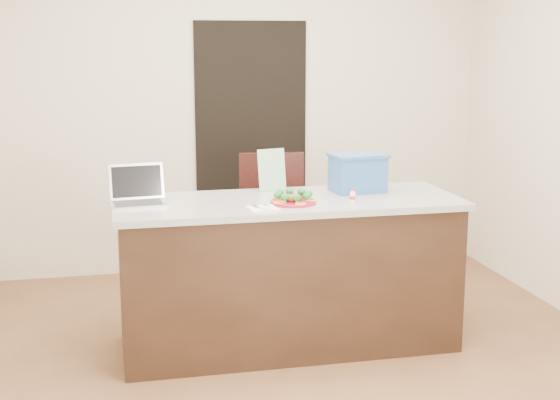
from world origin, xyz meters
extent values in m
plane|color=brown|center=(0.00, 0.00, 0.00)|extent=(4.00, 4.00, 0.00)
plane|color=beige|center=(0.00, 2.00, 1.35)|extent=(4.00, 0.00, 4.00)
plane|color=beige|center=(0.00, -2.00, 1.35)|extent=(4.00, 0.00, 4.00)
cube|color=black|center=(0.10, 1.98, 1.00)|extent=(0.90, 0.02, 2.00)
cube|color=black|center=(0.00, 0.25, 0.44)|extent=(2.00, 0.70, 0.88)
cube|color=beige|center=(0.00, 0.25, 0.90)|extent=(2.06, 0.76, 0.04)
cylinder|color=maroon|center=(0.00, 0.12, 0.93)|extent=(0.27, 0.27, 0.02)
torus|color=maroon|center=(0.00, 0.12, 0.93)|extent=(0.27, 0.27, 0.01)
sphere|color=brown|center=(0.00, 0.12, 0.96)|extent=(0.04, 0.04, 0.04)
sphere|color=brown|center=(-0.02, 0.15, 0.96)|extent=(0.04, 0.04, 0.04)
sphere|color=brown|center=(-0.03, 0.13, 0.96)|extent=(0.04, 0.04, 0.04)
sphere|color=brown|center=(-0.03, 0.11, 0.96)|extent=(0.04, 0.04, 0.04)
sphere|color=brown|center=(-0.01, 0.09, 0.96)|extent=(0.04, 0.04, 0.04)
sphere|color=brown|center=(0.01, 0.09, 0.96)|extent=(0.04, 0.04, 0.04)
sphere|color=brown|center=(0.03, 0.11, 0.96)|extent=(0.04, 0.04, 0.04)
sphere|color=brown|center=(0.04, 0.13, 0.96)|extent=(0.04, 0.04, 0.04)
sphere|color=brown|center=(0.02, 0.15, 0.96)|extent=(0.04, 0.04, 0.04)
ellipsoid|color=#15501A|center=(0.07, 0.19, 0.97)|extent=(0.05, 0.05, 0.04)
ellipsoid|color=#15501A|center=(0.00, 0.22, 0.97)|extent=(0.05, 0.05, 0.04)
ellipsoid|color=#15501A|center=(-0.06, 0.19, 0.97)|extent=(0.05, 0.05, 0.04)
ellipsoid|color=#15501A|center=(-0.09, 0.13, 0.97)|extent=(0.05, 0.05, 0.04)
ellipsoid|color=#15501A|center=(-0.06, 0.06, 0.97)|extent=(0.05, 0.05, 0.04)
ellipsoid|color=#15501A|center=(0.00, 0.03, 0.97)|extent=(0.05, 0.05, 0.04)
ellipsoid|color=#15501A|center=(0.07, 0.06, 0.97)|extent=(0.05, 0.05, 0.04)
ellipsoid|color=#15501A|center=(0.09, 0.12, 0.97)|extent=(0.05, 0.05, 0.04)
torus|color=gold|center=(0.05, 0.22, 0.94)|extent=(0.06, 0.06, 0.01)
torus|color=gold|center=(-0.07, 0.20, 0.94)|extent=(0.06, 0.06, 0.01)
torus|color=gold|center=(-0.09, 0.08, 0.94)|extent=(0.06, 0.06, 0.01)
torus|color=gold|center=(0.02, 0.02, 0.94)|extent=(0.06, 0.06, 0.01)
torus|color=gold|center=(0.10, 0.11, 0.94)|extent=(0.06, 0.06, 0.01)
cube|color=silver|center=(-0.20, 0.02, 0.92)|extent=(0.17, 0.17, 0.01)
cube|color=silver|center=(-0.22, 0.00, 0.93)|extent=(0.07, 0.11, 0.00)
cube|color=silver|center=(-0.22, 0.07, 0.93)|extent=(0.05, 0.06, 0.00)
cube|color=white|center=(-0.17, -0.02, 0.93)|extent=(0.03, 0.08, 0.01)
cube|color=silver|center=(-0.17, 0.07, 0.93)|extent=(0.03, 0.10, 0.00)
cylinder|color=silver|center=(0.36, 0.10, 0.95)|extent=(0.03, 0.03, 0.05)
cylinder|color=silver|center=(0.36, 0.10, 0.98)|extent=(0.02, 0.02, 0.01)
cylinder|color=red|center=(0.36, 0.10, 0.99)|extent=(0.03, 0.03, 0.01)
cylinder|color=red|center=(0.36, 0.10, 0.94)|extent=(0.04, 0.04, 0.02)
cube|color=#B3B4B8|center=(-0.88, 0.28, 0.93)|extent=(0.34, 0.25, 0.01)
cube|color=#B3B4B8|center=(-0.88, 0.39, 1.04)|extent=(0.32, 0.09, 0.21)
cube|color=black|center=(-0.88, 0.38, 1.04)|extent=(0.29, 0.07, 0.18)
cube|color=#29292C|center=(-0.88, 0.27, 0.93)|extent=(0.28, 0.18, 0.00)
cube|color=silver|center=(-0.04, 0.54, 1.05)|extent=(0.19, 0.08, 0.26)
cube|color=#295496|center=(0.48, 0.39, 1.03)|extent=(0.33, 0.25, 0.22)
cube|color=#295496|center=(0.48, 0.39, 1.15)|extent=(0.36, 0.28, 0.02)
cube|color=#361310|center=(0.11, 1.04, 0.50)|extent=(0.52, 0.52, 0.04)
cube|color=#361310|center=(0.11, 1.25, 0.79)|extent=(0.47, 0.10, 0.53)
cylinder|color=#361310|center=(-0.09, 0.84, 0.25)|extent=(0.04, 0.04, 0.50)
cylinder|color=#361310|center=(0.31, 0.84, 0.25)|extent=(0.04, 0.04, 0.50)
cylinder|color=#361310|center=(-0.09, 1.24, 0.25)|extent=(0.04, 0.04, 0.50)
cylinder|color=#361310|center=(0.31, 1.24, 0.25)|extent=(0.04, 0.04, 0.50)
camera|label=1|loc=(-1.04, -4.18, 1.86)|focal=50.00mm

